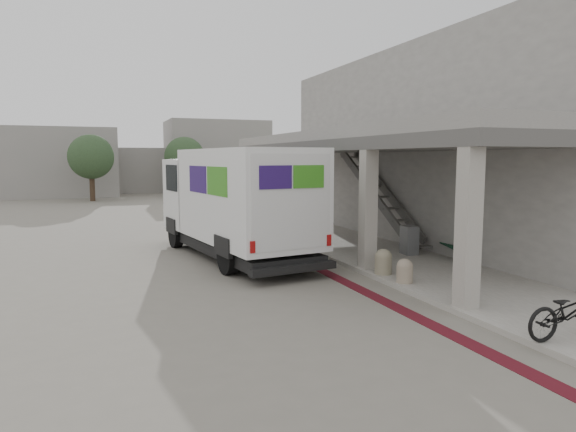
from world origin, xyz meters
name	(u,v)px	position (x,y,z in m)	size (l,w,h in m)	color
ground	(303,282)	(0.00, 0.00, 0.00)	(120.00, 120.00, 0.00)	slate
bike_lane_stripe	(309,264)	(1.00, 2.00, 0.01)	(0.35, 40.00, 0.01)	#52101A
sidewalk	(436,268)	(4.00, 0.00, 0.06)	(4.40, 28.00, 0.12)	gray
transit_building	(427,150)	(6.83, 4.50, 3.40)	(7.60, 17.00, 7.00)	gray
distant_backdrop	(118,163)	(-2.84, 35.89, 2.70)	(28.00, 10.00, 6.50)	gray
tree_left	(91,157)	(-5.00, 28.00, 3.18)	(3.20, 3.20, 4.80)	#38281C
tree_mid	(184,157)	(2.00, 30.00, 3.18)	(3.20, 3.20, 4.80)	#38281C
tree_right	(282,157)	(10.00, 29.00, 3.18)	(3.20, 3.20, 4.80)	#38281C
fedex_truck	(234,201)	(-0.78, 3.77, 1.79)	(3.50, 8.16, 3.37)	black
bench	(452,248)	(5.20, 0.87, 0.40)	(0.84, 1.67, 0.39)	slate
bollard_near	(405,271)	(2.10, -1.32, 0.41)	(0.39, 0.39, 0.59)	gray
bollard_far	(383,261)	(2.10, -0.34, 0.45)	(0.44, 0.44, 0.66)	gray
utility_cabinet	(409,240)	(4.30, 1.78, 0.56)	(0.40, 0.53, 0.89)	slate
bicycle_black	(570,311)	(2.50, -5.57, 0.58)	(0.61, 1.76, 0.92)	black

